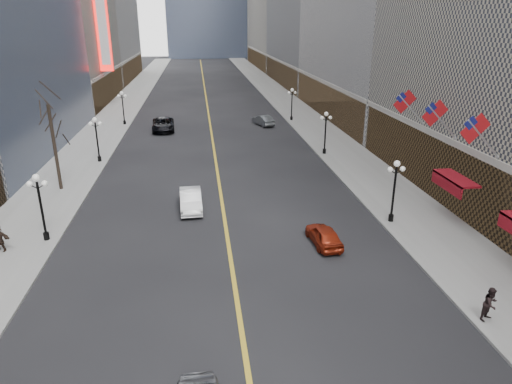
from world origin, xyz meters
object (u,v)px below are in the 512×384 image
object	(u,v)px
streetlamp_west_2	(97,135)
streetlamp_west_3	(123,104)
car_sb_far	(263,120)
streetlamp_east_3	(292,101)
streetlamp_east_2	(326,128)
car_nb_far	(163,125)
car_sb_mid	(324,235)
car_nb_mid	(191,200)
streetlamp_west_1	(40,201)
streetlamp_east_1	(395,185)

from	to	relation	value
streetlamp_west_2	streetlamp_west_3	xyz separation A→B (m)	(0.00, 18.00, 0.00)
car_sb_far	streetlamp_east_3	bearing A→B (deg)	-169.73
streetlamp_east_2	car_nb_far	world-z (taller)	streetlamp_east_2
car_sb_mid	car_nb_mid	bearing A→B (deg)	-44.35
car_nb_far	car_sb_far	distance (m)	13.63
streetlamp_west_1	streetlamp_west_3	distance (m)	36.00
streetlamp_east_1	streetlamp_east_3	distance (m)	36.00
streetlamp_west_2	car_sb_far	distance (m)	24.69
streetlamp_east_1	car_nb_far	xyz separation A→B (m)	(-18.02, 31.83, -2.06)
car_nb_mid	car_nb_far	distance (m)	27.71
streetlamp_west_3	car_sb_far	distance (m)	19.39
car_nb_far	car_sb_mid	world-z (taller)	car_nb_far
streetlamp_east_1	streetlamp_east_2	size ratio (longest dim) A/B	1.00
streetlamp_west_2	car_sb_mid	bearing A→B (deg)	-49.05
streetlamp_west_1	car_sb_mid	world-z (taller)	streetlamp_west_1
car_nb_mid	car_sb_far	bearing A→B (deg)	68.99
streetlamp_east_2	car_nb_far	size ratio (longest dim) A/B	0.75
car_sb_mid	car_sb_far	world-z (taller)	car_sb_far
streetlamp_west_3	streetlamp_east_1	bearing A→B (deg)	-56.75
streetlamp_west_2	car_sb_mid	xyz separation A→B (m)	(17.93, -20.67, -2.25)
streetlamp_west_1	streetlamp_east_2	bearing A→B (deg)	37.33
streetlamp_east_3	car_nb_far	size ratio (longest dim) A/B	0.75
car_nb_far	streetlamp_west_3	bearing A→B (deg)	139.99
car_nb_far	streetlamp_west_1	bearing A→B (deg)	-103.16
streetlamp_east_2	car_nb_mid	size ratio (longest dim) A/B	0.98
streetlamp_east_2	streetlamp_west_3	world-z (taller)	same
streetlamp_west_1	car_nb_far	bearing A→B (deg)	80.06
streetlamp_east_2	car_nb_mid	bearing A→B (deg)	-136.27
streetlamp_east_2	streetlamp_east_3	distance (m)	18.00
car_sb_far	streetlamp_west_2	bearing A→B (deg)	20.17
streetlamp_west_3	streetlamp_east_2	bearing A→B (deg)	-37.33
streetlamp_east_2	car_nb_mid	world-z (taller)	streetlamp_east_2
streetlamp_west_2	streetlamp_east_3	bearing A→B (deg)	37.33
car_sb_far	streetlamp_west_3	bearing A→B (deg)	-26.34
streetlamp_east_1	car_sb_far	xyz separation A→B (m)	(-4.50, 33.49, -2.19)
streetlamp_west_2	car_sb_far	xyz separation A→B (m)	(19.10, 15.49, -2.19)
streetlamp_west_2	car_sb_far	size ratio (longest dim) A/B	1.05
streetlamp_west_1	car_nb_far	distance (m)	32.38
car_sb_far	car_sb_mid	bearing A→B (deg)	69.28
streetlamp_west_1	car_nb_far	size ratio (longest dim) A/B	0.75
car_nb_mid	car_sb_mid	world-z (taller)	car_nb_mid
streetlamp_west_2	car_nb_far	size ratio (longest dim) A/B	0.75
streetlamp_east_2	streetlamp_west_2	size ratio (longest dim) A/B	1.00
streetlamp_east_2	car_sb_mid	world-z (taller)	streetlamp_east_2
streetlamp_west_1	car_sb_far	distance (m)	38.62
streetlamp_west_2	car_nb_mid	size ratio (longest dim) A/B	0.98
streetlamp_east_3	streetlamp_west_2	xyz separation A→B (m)	(-23.60, -18.00, 0.00)
streetlamp_east_1	streetlamp_west_2	distance (m)	29.68
streetlamp_west_2	car_nb_mid	distance (m)	16.67
streetlamp_east_3	car_sb_far	distance (m)	5.59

